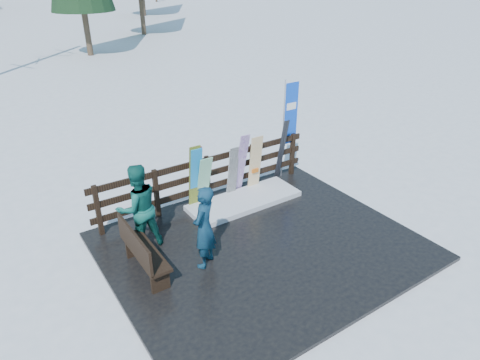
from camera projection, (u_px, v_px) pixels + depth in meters
ground at (262, 248)px, 8.77m from camera, size 700.00×700.00×0.00m
deck at (262, 246)px, 8.75m from camera, size 6.00×5.00×0.08m
fence at (207, 176)px, 10.06m from camera, size 5.60×0.10×1.15m
snow_patch at (244, 201)px, 10.21m from camera, size 2.73×1.00×0.12m
bench at (141, 250)px, 7.70m from camera, size 0.41×1.50×0.97m
snowboard_0 at (196, 179)px, 9.64m from camera, size 0.28×0.26×1.56m
snowboard_1 at (204, 182)px, 9.79m from camera, size 0.31×0.38×1.30m
snowboard_2 at (194, 178)px, 9.60m from camera, size 0.27×0.23×1.62m
snowboard_3 at (241, 165)px, 10.22m from camera, size 0.25×0.41×1.64m
snowboard_4 at (233, 173)px, 10.17m from camera, size 0.26×0.22×1.34m
snowboard_5 at (255, 164)px, 10.47m from camera, size 0.33×0.19×1.46m
ski_pair_a at (197, 177)px, 9.73m from camera, size 0.16×0.27×1.56m
ski_pair_b at (281, 151)px, 10.90m from camera, size 0.17×0.34×1.70m
rental_flag at (289, 118)px, 10.88m from camera, size 0.45×0.04×2.60m
person_front at (204, 227)px, 7.82m from camera, size 0.72×0.67×1.64m
person_back at (138, 207)px, 8.30m from camera, size 0.89×0.71×1.80m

